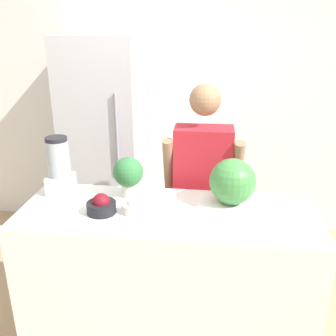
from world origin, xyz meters
TOP-DOWN VIEW (x-y plane):
  - wall_back at (0.00, 1.96)m, footprint 8.00×0.06m
  - counter_island at (0.00, 0.31)m, footprint 1.70×0.63m
  - refrigerator at (-0.72, 1.59)m, footprint 0.66×0.65m
  - person at (0.18, 0.84)m, footprint 0.54×0.26m
  - cutting_board at (0.34, 0.45)m, footprint 0.34×0.24m
  - watermelon at (0.36, 0.43)m, footprint 0.27×0.27m
  - bowl_cherries at (-0.37, 0.25)m, footprint 0.17×0.17m
  - bowl_cream at (-0.18, 0.27)m, footprint 0.14×0.14m
  - blender at (-0.69, 0.48)m, footprint 0.15×0.15m
  - potted_plant at (-0.26, 0.48)m, footprint 0.18×0.18m

SIDE VIEW (x-z plane):
  - counter_island at x=0.00m, z-range 0.00..0.95m
  - person at x=0.18m, z-range 0.02..1.62m
  - refrigerator at x=-0.72m, z-range 0.00..1.87m
  - cutting_board at x=0.34m, z-range 0.95..0.97m
  - bowl_cream at x=-0.18m, z-range 0.94..1.03m
  - bowl_cherries at x=-0.37m, z-range 0.94..1.06m
  - watermelon at x=0.36m, z-range 0.97..1.24m
  - potted_plant at x=-0.26m, z-range 0.98..1.23m
  - blender at x=-0.69m, z-range 0.94..1.31m
  - wall_back at x=0.00m, z-range 0.00..2.60m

